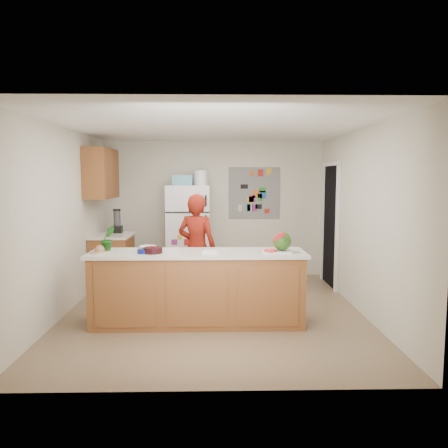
{
  "coord_description": "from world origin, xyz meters",
  "views": [
    {
      "loc": [
        0.01,
        -5.84,
        1.84
      ],
      "look_at": [
        0.14,
        0.2,
        1.19
      ],
      "focal_mm": 35.0,
      "sensor_mm": 36.0,
      "label": 1
    }
  ],
  "objects_px": {
    "refrigerator": "(189,233)",
    "person": "(197,249)",
    "cherry_bowl": "(153,250)",
    "watermelon": "(282,241)"
  },
  "relations": [
    {
      "from": "cherry_bowl",
      "to": "person",
      "type": "bearing_deg",
      "value": 64.14
    },
    {
      "from": "watermelon",
      "to": "refrigerator",
      "type": "bearing_deg",
      "value": 118.69
    },
    {
      "from": "refrigerator",
      "to": "person",
      "type": "distance_m",
      "value": 1.46
    },
    {
      "from": "cherry_bowl",
      "to": "watermelon",
      "type": "bearing_deg",
      "value": 3.26
    },
    {
      "from": "person",
      "to": "watermelon",
      "type": "relative_size",
      "value": 6.84
    },
    {
      "from": "refrigerator",
      "to": "person",
      "type": "height_order",
      "value": "refrigerator"
    },
    {
      "from": "person",
      "to": "cherry_bowl",
      "type": "xyz_separation_m",
      "value": [
        -0.49,
        -1.02,
        0.15
      ]
    },
    {
      "from": "refrigerator",
      "to": "person",
      "type": "bearing_deg",
      "value": -81.93
    },
    {
      "from": "refrigerator",
      "to": "watermelon",
      "type": "relative_size",
      "value": 7.24
    },
    {
      "from": "refrigerator",
      "to": "watermelon",
      "type": "xyz_separation_m",
      "value": [
        1.3,
        -2.37,
        0.2
      ]
    }
  ]
}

